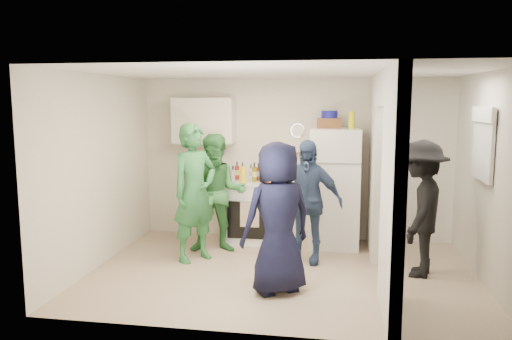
{
  "coord_description": "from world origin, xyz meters",
  "views": [
    {
      "loc": [
        0.66,
        -6.04,
        2.16
      ],
      "look_at": [
        -0.39,
        0.4,
        1.25
      ],
      "focal_mm": 35.0,
      "sensor_mm": 36.0,
      "label": 1
    }
  ],
  "objects_px": {
    "stove": "(254,211)",
    "person_navy": "(278,218)",
    "person_green_center": "(218,194)",
    "blue_bowl": "(329,114)",
    "person_nook": "(420,208)",
    "person_denim": "(306,201)",
    "wicker_basket": "(329,123)",
    "fridge": "(335,188)",
    "person_green_left": "(195,193)",
    "yellow_cup_stack_top": "(352,120)"
  },
  "relations": [
    {
      "from": "stove",
      "to": "person_navy",
      "type": "height_order",
      "value": "person_navy"
    },
    {
      "from": "person_green_center",
      "to": "person_navy",
      "type": "xyz_separation_m",
      "value": [
        1.02,
        -1.38,
        0.01
      ]
    },
    {
      "from": "blue_bowl",
      "to": "person_green_center",
      "type": "distance_m",
      "value": 2.0
    },
    {
      "from": "stove",
      "to": "blue_bowl",
      "type": "height_order",
      "value": "blue_bowl"
    },
    {
      "from": "person_green_center",
      "to": "person_nook",
      "type": "relative_size",
      "value": 1.0
    },
    {
      "from": "person_denim",
      "to": "person_green_center",
      "type": "bearing_deg",
      "value": 176.2
    },
    {
      "from": "person_nook",
      "to": "person_denim",
      "type": "bearing_deg",
      "value": -85.64
    },
    {
      "from": "blue_bowl",
      "to": "person_denim",
      "type": "xyz_separation_m",
      "value": [
        -0.27,
        -0.88,
        -1.13
      ]
    },
    {
      "from": "person_green_center",
      "to": "person_navy",
      "type": "height_order",
      "value": "person_navy"
    },
    {
      "from": "stove",
      "to": "wicker_basket",
      "type": "distance_m",
      "value": 1.76
    },
    {
      "from": "wicker_basket",
      "to": "blue_bowl",
      "type": "relative_size",
      "value": 1.46
    },
    {
      "from": "fridge",
      "to": "person_green_left",
      "type": "xyz_separation_m",
      "value": [
        -1.85,
        -1.0,
        0.05
      ]
    },
    {
      "from": "wicker_basket",
      "to": "person_denim",
      "type": "xyz_separation_m",
      "value": [
        -0.27,
        -0.88,
        -1.0
      ]
    },
    {
      "from": "person_denim",
      "to": "person_navy",
      "type": "xyz_separation_m",
      "value": [
        -0.25,
        -1.14,
        0.03
      ]
    },
    {
      "from": "wicker_basket",
      "to": "person_green_center",
      "type": "bearing_deg",
      "value": -157.76
    },
    {
      "from": "person_denim",
      "to": "person_nook",
      "type": "relative_size",
      "value": 0.98
    },
    {
      "from": "fridge",
      "to": "person_denim",
      "type": "height_order",
      "value": "fridge"
    },
    {
      "from": "stove",
      "to": "fridge",
      "type": "height_order",
      "value": "fridge"
    },
    {
      "from": "wicker_basket",
      "to": "yellow_cup_stack_top",
      "type": "bearing_deg",
      "value": -25.11
    },
    {
      "from": "person_green_left",
      "to": "person_nook",
      "type": "bearing_deg",
      "value": -54.06
    },
    {
      "from": "person_nook",
      "to": "blue_bowl",
      "type": "bearing_deg",
      "value": -119.44
    },
    {
      "from": "yellow_cup_stack_top",
      "to": "person_denim",
      "type": "xyz_separation_m",
      "value": [
        -0.59,
        -0.73,
        -1.05
      ]
    },
    {
      "from": "fridge",
      "to": "wicker_basket",
      "type": "height_order",
      "value": "wicker_basket"
    },
    {
      "from": "person_green_left",
      "to": "person_nook",
      "type": "relative_size",
      "value": 1.1
    },
    {
      "from": "person_green_left",
      "to": "wicker_basket",
      "type": "bearing_deg",
      "value": -20.64
    },
    {
      "from": "blue_bowl",
      "to": "person_nook",
      "type": "xyz_separation_m",
      "value": [
        1.15,
        -1.18,
        -1.11
      ]
    },
    {
      "from": "yellow_cup_stack_top",
      "to": "person_navy",
      "type": "distance_m",
      "value": 2.28
    },
    {
      "from": "fridge",
      "to": "person_green_center",
      "type": "relative_size",
      "value": 1.03
    },
    {
      "from": "person_nook",
      "to": "person_green_center",
      "type": "bearing_deg",
      "value": -85.29
    },
    {
      "from": "fridge",
      "to": "person_green_center",
      "type": "distance_m",
      "value": 1.74
    },
    {
      "from": "blue_bowl",
      "to": "person_denim",
      "type": "bearing_deg",
      "value": -107.07
    },
    {
      "from": "blue_bowl",
      "to": "person_green_center",
      "type": "bearing_deg",
      "value": -157.76
    },
    {
      "from": "yellow_cup_stack_top",
      "to": "person_navy",
      "type": "height_order",
      "value": "yellow_cup_stack_top"
    },
    {
      "from": "yellow_cup_stack_top",
      "to": "wicker_basket",
      "type": "bearing_deg",
      "value": 154.89
    },
    {
      "from": "stove",
      "to": "person_nook",
      "type": "bearing_deg",
      "value": -26.97
    },
    {
      "from": "stove",
      "to": "person_nook",
      "type": "distance_m",
      "value": 2.58
    },
    {
      "from": "person_green_center",
      "to": "person_denim",
      "type": "relative_size",
      "value": 1.03
    },
    {
      "from": "fridge",
      "to": "person_nook",
      "type": "xyz_separation_m",
      "value": [
        1.05,
        -1.13,
        -0.03
      ]
    },
    {
      "from": "blue_bowl",
      "to": "yellow_cup_stack_top",
      "type": "xyz_separation_m",
      "value": [
        0.32,
        -0.15,
        -0.08
      ]
    },
    {
      "from": "yellow_cup_stack_top",
      "to": "person_green_left",
      "type": "xyz_separation_m",
      "value": [
        -2.07,
        -0.9,
        -0.95
      ]
    },
    {
      "from": "person_green_left",
      "to": "person_denim",
      "type": "height_order",
      "value": "person_green_left"
    },
    {
      "from": "blue_bowl",
      "to": "fridge",
      "type": "bearing_deg",
      "value": -26.57
    },
    {
      "from": "wicker_basket",
      "to": "person_denim",
      "type": "distance_m",
      "value": 1.36
    },
    {
      "from": "person_green_left",
      "to": "person_navy",
      "type": "relative_size",
      "value": 1.08
    },
    {
      "from": "blue_bowl",
      "to": "person_green_left",
      "type": "xyz_separation_m",
      "value": [
        -1.75,
        -1.05,
        -1.03
      ]
    },
    {
      "from": "fridge",
      "to": "blue_bowl",
      "type": "distance_m",
      "value": 1.09
    },
    {
      "from": "yellow_cup_stack_top",
      "to": "person_green_center",
      "type": "height_order",
      "value": "yellow_cup_stack_top"
    },
    {
      "from": "blue_bowl",
      "to": "yellow_cup_stack_top",
      "type": "bearing_deg",
      "value": -25.11
    },
    {
      "from": "blue_bowl",
      "to": "person_navy",
      "type": "relative_size",
      "value": 0.14
    },
    {
      "from": "wicker_basket",
      "to": "yellow_cup_stack_top",
      "type": "distance_m",
      "value": 0.36
    }
  ]
}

